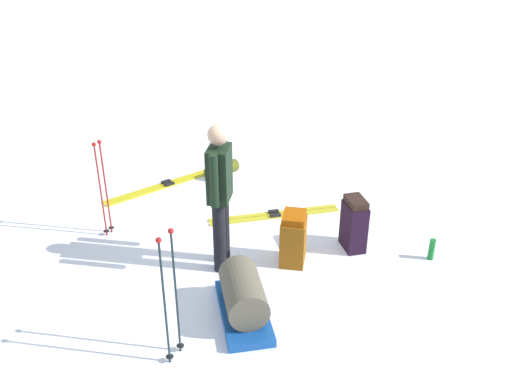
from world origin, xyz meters
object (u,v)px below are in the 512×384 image
at_px(skier_standing, 220,190).
at_px(ski_poles_planted_far, 170,292).
at_px(thermos_bottle, 432,249).
at_px(sleeping_mat_rolled, 222,169).
at_px(gear_sled, 243,297).
at_px(ski_pair_far, 168,184).
at_px(ski_poles_planted_near, 102,184).
at_px(backpack_bright, 293,239).
at_px(ski_pair_near, 274,215).
at_px(backpack_large_dark, 354,224).

relative_size(skier_standing, ski_poles_planted_far, 1.29).
bearing_deg(thermos_bottle, skier_standing, 138.81).
bearing_deg(sleeping_mat_rolled, thermos_bottle, -85.29).
bearing_deg(gear_sled, ski_poles_planted_far, 178.83).
bearing_deg(gear_sled, skier_standing, 62.59).
bearing_deg(ski_poles_planted_far, skier_standing, 32.58).
xyz_separation_m(gear_sled, thermos_bottle, (2.24, -0.77, -0.09)).
xyz_separation_m(ski_pair_far, ski_poles_planted_near, (-1.32, -0.59, 0.68)).
relative_size(skier_standing, backpack_bright, 2.71).
relative_size(ski_pair_near, ski_poles_planted_far, 1.20).
bearing_deg(skier_standing, ski_poles_planted_near, 111.38).
height_order(backpack_bright, ski_poles_planted_far, ski_poles_planted_far).
height_order(ski_pair_far, backpack_bright, backpack_bright).
xyz_separation_m(ski_pair_far, sleeping_mat_rolled, (0.80, -0.29, 0.08)).
bearing_deg(backpack_large_dark, ski_poles_planted_far, 179.88).
bearing_deg(ski_pair_far, ski_pair_near, -74.17).
bearing_deg(ski_pair_near, backpack_large_dark, -83.88).
relative_size(skier_standing, ski_pair_far, 0.85).
relative_size(gear_sled, sleeping_mat_rolled, 1.99).
height_order(ski_pair_far, ski_poles_planted_near, ski_poles_planted_near).
xyz_separation_m(skier_standing, backpack_bright, (0.63, -0.51, -0.65)).
height_order(ski_pair_far, backpack_large_dark, backpack_large_dark).
relative_size(backpack_large_dark, ski_poles_planted_far, 0.50).
relative_size(ski_pair_near, sleeping_mat_rolled, 2.89).
bearing_deg(backpack_large_dark, skier_standing, 149.09).
xyz_separation_m(skier_standing, ski_pair_near, (1.23, 0.37, -0.94)).
relative_size(backpack_large_dark, backpack_bright, 1.06).
height_order(ski_pair_far, sleeping_mat_rolled, sleeping_mat_rolled).
distance_m(sleeping_mat_rolled, thermos_bottle, 3.40).
relative_size(backpack_large_dark, gear_sled, 0.61).
xyz_separation_m(backpack_large_dark, gear_sled, (-1.78, -0.01, -0.10)).
height_order(ski_pair_near, backpack_bright, backpack_bright).
relative_size(backpack_bright, sleeping_mat_rolled, 1.14).
height_order(ski_pair_near, ski_pair_far, same).
distance_m(ski_poles_planted_far, sleeping_mat_rolled, 3.87).
relative_size(skier_standing, sleeping_mat_rolled, 3.09).
xyz_separation_m(ski_pair_far, ski_poles_planted_far, (-2.00, -2.89, 0.72)).
relative_size(backpack_large_dark, ski_poles_planted_near, 0.53).
bearing_deg(ski_poles_planted_near, skier_standing, -68.62).
relative_size(ski_pair_near, ski_pair_far, 0.79).
bearing_deg(ski_pair_near, ski_pair_far, 105.83).
relative_size(ski_pair_far, sleeping_mat_rolled, 3.63).
relative_size(ski_poles_planted_far, sleeping_mat_rolled, 2.40).
distance_m(skier_standing, ski_poles_planted_near, 1.62).
height_order(ski_poles_planted_far, gear_sled, ski_poles_planted_far).
relative_size(backpack_bright, ski_poles_planted_near, 0.50).
bearing_deg(gear_sled, thermos_bottle, -18.90).
height_order(skier_standing, ski_pair_far, skier_standing).
bearing_deg(backpack_bright, backpack_large_dark, -22.14).
distance_m(backpack_large_dark, sleeping_mat_rolled, 2.62).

